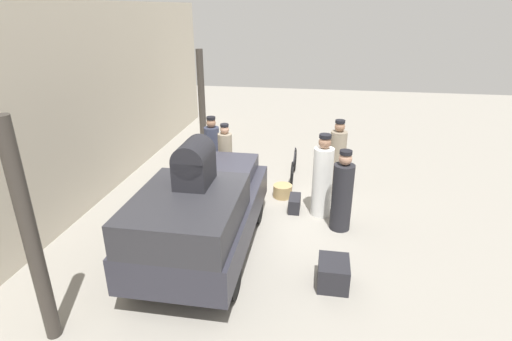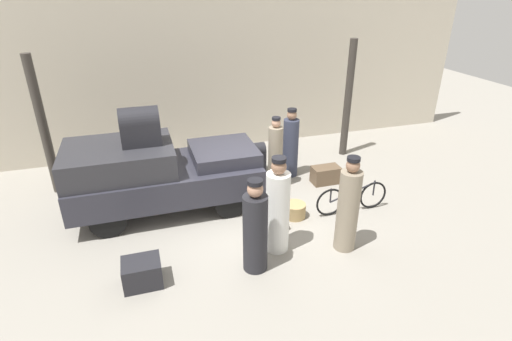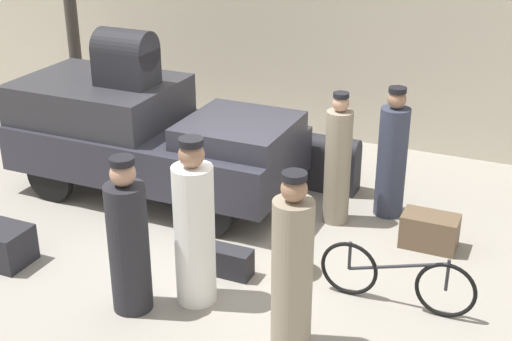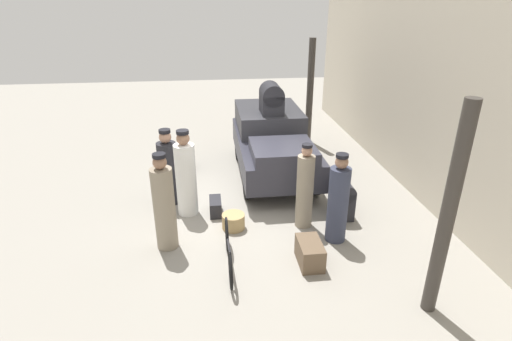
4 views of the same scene
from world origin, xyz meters
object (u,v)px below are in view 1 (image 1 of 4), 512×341
Objects in this scene: bicycle at (294,166)px; trunk_wicker_pale at (295,203)px; porter_with_bicycle at (212,153)px; porter_lifting_near_truck at (342,194)px; truck at (202,212)px; porter_carrying_trunk at (322,179)px; wicker_basket at (283,191)px; conductor_in_dark_uniform at (337,160)px; trunk_barrel_dark at (187,179)px; trunk_on_truck_roof at (194,163)px; suitcase_small_leather at (333,273)px; porter_standing_middle at (226,161)px; trunk_umber_medium at (243,166)px.

bicycle is 1.92m from trunk_wicker_pale.
porter_lifting_near_truck is (-1.95, -3.28, -0.02)m from porter_with_bicycle.
bicycle is at bearing -19.45° from truck.
wicker_basket is at bearing 51.33° from porter_carrying_trunk.
bicycle is 2.86m from porter_lifting_near_truck.
trunk_wicker_pale is at bearing 56.95° from porter_lifting_near_truck.
conductor_in_dark_uniform reaches higher than truck.
porter_with_bicycle is 2.18× the size of trunk_barrel_dark.
trunk_barrel_dark is at bearing 82.11° from trunk_wicker_pale.
wicker_basket is 1.98m from porter_lifting_near_truck.
wicker_basket is at bearing -108.50° from porter_with_bicycle.
trunk_on_truck_roof is (-3.59, -0.71, 1.14)m from porter_with_bicycle.
suitcase_small_leather is (-1.92, 0.16, -0.56)m from porter_lifting_near_truck.
porter_standing_middle is at bearing 38.69° from suitcase_small_leather.
trunk_barrel_dark reaches higher than trunk_umber_medium.
porter_carrying_trunk is at bearing -44.61° from trunk_on_truck_roof.
bicycle is 3.64× the size of wicker_basket.
porter_carrying_trunk is at bearing -98.21° from trunk_barrel_dark.
trunk_barrel_dark is 1.30× the size of suitcase_small_leather.
wicker_basket is at bearing -92.36° from porter_standing_middle.
porter_standing_middle is (0.06, 1.44, 0.67)m from wicker_basket.
trunk_wicker_pale is at bearing -34.42° from trunk_on_truck_roof.
trunk_on_truck_roof is at bearing 180.00° from truck.
porter_lifting_near_truck is at bearing -123.05° from trunk_wicker_pale.
porter_standing_middle is at bearing 4.43° from truck.
wicker_basket is 0.84× the size of trunk_wicker_pale.
trunk_umber_medium is at bearing -34.17° from trunk_barrel_dark.
porter_standing_middle reaches higher than bicycle.
porter_with_bicycle reaches higher than bicycle.
trunk_on_truck_roof reaches higher than wicker_basket.
trunk_barrel_dark reaches higher than bicycle.
wicker_basket is (-1.26, 0.17, -0.18)m from bicycle.
porter_standing_middle is at bearing 171.68° from trunk_umber_medium.
conductor_in_dark_uniform reaches higher than trunk_wicker_pale.
bicycle is 4.71m from trunk_on_truck_roof.
porter_with_bicycle is at bearing 87.18° from conductor_in_dark_uniform.
suitcase_small_leather is at bearing -161.86° from trunk_wicker_pale.
trunk_on_truck_roof is (-1.64, 2.58, 1.16)m from porter_lifting_near_truck.
porter_standing_middle is 4.24m from suitcase_small_leather.
trunk_barrel_dark is (0.47, 3.28, -0.43)m from porter_carrying_trunk.
trunk_wicker_pale is at bearing -141.19° from trunk_umber_medium.
porter_standing_middle is at bearing 126.70° from bicycle.
trunk_umber_medium is at bearing 0.35° from trunk_on_truck_roof.
conductor_in_dark_uniform is at bearing -92.82° from porter_with_bicycle.
conductor_in_dark_uniform is at bearing -38.23° from truck.
trunk_wicker_pale is (-0.65, -0.34, 0.01)m from wicker_basket.
bicycle is 2.68× the size of suitcase_small_leather.
porter_lifting_near_truck reaches higher than wicker_basket.
trunk_on_truck_roof is at bearing 122.45° from porter_lifting_near_truck.
porter_carrying_trunk reaches higher than trunk_barrel_dark.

